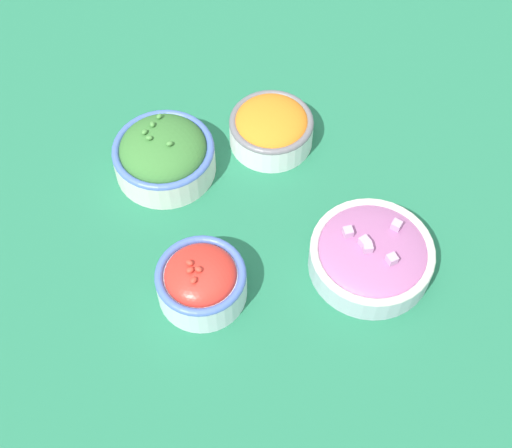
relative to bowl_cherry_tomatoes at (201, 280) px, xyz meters
name	(u,v)px	position (x,y,z in m)	size (l,w,h in m)	color
ground_plane	(256,235)	(-0.04, 0.12, -0.04)	(3.00, 3.00, 0.00)	#23704C
bowl_cherry_tomatoes	(201,280)	(0.00, 0.00, 0.00)	(0.13, 0.13, 0.08)	silver
bowl_red_onion	(372,255)	(0.09, 0.23, -0.01)	(0.18, 0.18, 0.07)	#B2C1CC
bowl_carrots	(271,127)	(-0.18, 0.23, 0.00)	(0.13, 0.13, 0.07)	white
bowl_broccoli	(164,154)	(-0.22, 0.06, 0.00)	(0.16, 0.16, 0.09)	silver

